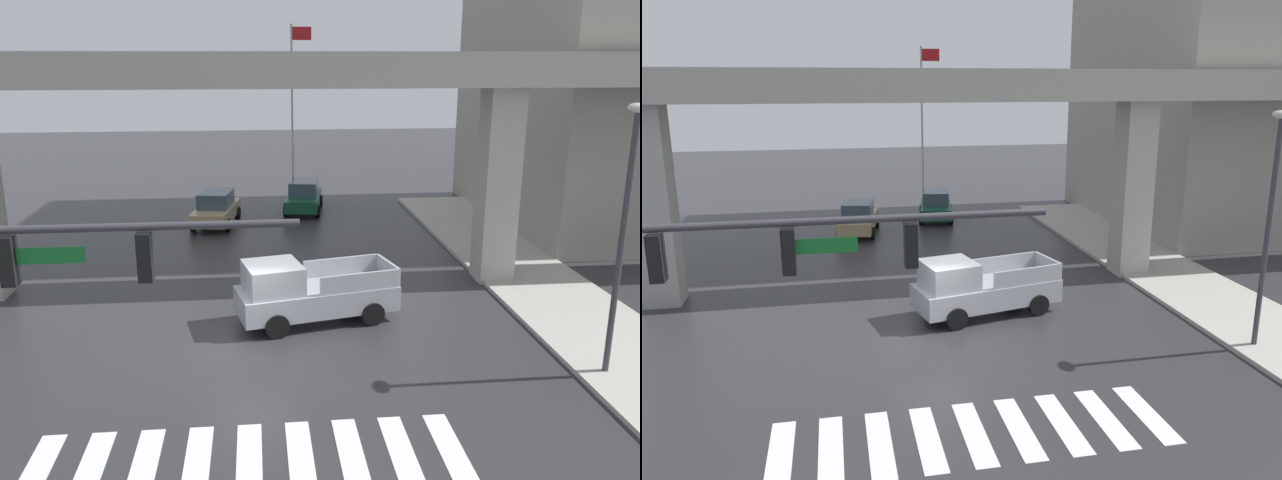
% 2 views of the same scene
% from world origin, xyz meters
% --- Properties ---
extents(ground_plane, '(120.00, 120.00, 0.00)m').
position_xyz_m(ground_plane, '(0.00, 0.00, 0.00)').
color(ground_plane, '#2D2D30').
extents(crosswalk_stripes, '(9.35, 2.80, 0.01)m').
position_xyz_m(crosswalk_stripes, '(-0.00, -5.48, 0.01)').
color(crosswalk_stripes, silver).
rests_on(crosswalk_stripes, ground).
extents(elevated_overpass, '(52.28, 2.42, 8.48)m').
position_xyz_m(elevated_overpass, '(0.00, 5.54, 7.29)').
color(elevated_overpass, '#ADA89E').
rests_on(elevated_overpass, ground).
extents(sidewalk_east, '(4.00, 36.00, 0.15)m').
position_xyz_m(sidewalk_east, '(10.76, 2.00, 0.07)').
color(sidewalk_east, '#ADA89E').
rests_on(sidewalk_east, ground).
extents(pickup_truck, '(5.40, 2.99, 2.08)m').
position_xyz_m(pickup_truck, '(1.87, 1.98, 0.99)').
color(pickup_truck, '#A8AAAF').
rests_on(pickup_truck, ground).
extents(sedan_tan, '(2.47, 4.53, 1.72)m').
position_xyz_m(sedan_tan, '(-1.74, 15.19, 0.85)').
color(sedan_tan, tan).
rests_on(sedan_tan, ground).
extents(sedan_dark_green, '(2.44, 4.52, 1.72)m').
position_xyz_m(sedan_dark_green, '(2.94, 17.78, 0.85)').
color(sedan_dark_green, '#14472D').
rests_on(sedan_dark_green, ground).
extents(traffic_signal_mast, '(8.69, 0.32, 6.20)m').
position_xyz_m(traffic_signal_mast, '(-4.92, -7.03, 4.56)').
color(traffic_signal_mast, '#38383D').
rests_on(traffic_signal_mast, ground).
extents(street_lamp_near_corner, '(0.44, 0.70, 7.24)m').
position_xyz_m(street_lamp_near_corner, '(9.56, -2.54, 4.56)').
color(street_lamp_near_corner, '#38383D').
rests_on(street_lamp_near_corner, ground).
extents(street_lamp_mid_block, '(0.44, 0.70, 7.24)m').
position_xyz_m(street_lamp_mid_block, '(9.56, 6.53, 4.56)').
color(street_lamp_mid_block, '#38383D').
rests_on(street_lamp_mid_block, ground).
extents(flagpole, '(1.16, 0.12, 10.04)m').
position_xyz_m(flagpole, '(2.56, 19.70, 5.81)').
color(flagpole, silver).
rests_on(flagpole, ground).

